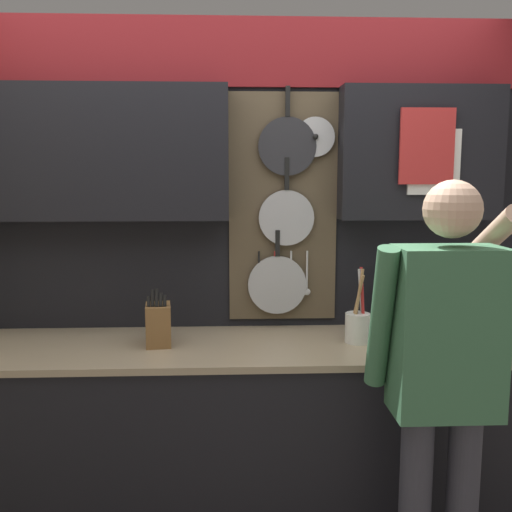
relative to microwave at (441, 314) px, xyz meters
name	(u,v)px	position (x,y,z in m)	size (l,w,h in m)	color
base_cabinet_counter	(245,440)	(-0.90, 0.00, -0.60)	(2.51, 0.65, 0.93)	black
back_wall_unit	(241,218)	(-0.91, 0.29, 0.42)	(3.08, 0.23, 2.43)	black
microwave	(441,314)	(0.00, 0.00, 0.00)	(0.48, 0.40, 0.26)	silver
knife_block	(158,324)	(-1.29, 0.00, -0.03)	(0.13, 0.16, 0.27)	brown
utensil_crock	(358,325)	(-0.38, 0.00, -0.05)	(0.11, 0.11, 0.35)	white
person	(444,366)	(-0.19, -0.55, -0.06)	(0.54, 0.61, 1.68)	#383842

